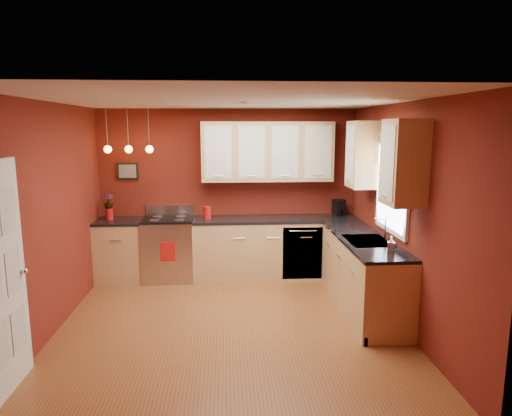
{
  "coord_description": "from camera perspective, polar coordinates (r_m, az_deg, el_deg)",
  "views": [
    {
      "loc": [
        -0.03,
        -5.06,
        2.31
      ],
      "look_at": [
        0.37,
        1.0,
        1.24
      ],
      "focal_mm": 32.0,
      "sensor_mm": 36.0,
      "label": 1
    }
  ],
  "objects": [
    {
      "name": "red_vase",
      "position": [
        7.23,
        -17.87,
        -0.71
      ],
      "size": [
        0.11,
        0.11,
        0.17
      ],
      "primitive_type": "cylinder",
      "color": "#B21313",
      "rests_on": "counter_back_left"
    },
    {
      "name": "sink",
      "position": [
        5.8,
        13.79,
        -4.2
      ],
      "size": [
        0.5,
        0.7,
        0.33
      ],
      "color": "#999A9F",
      "rests_on": "counter_right"
    },
    {
      "name": "window",
      "position": [
        5.75,
        16.71,
        3.38
      ],
      "size": [
        0.06,
        1.02,
        1.22
      ],
      "color": "white",
      "rests_on": "wall_right"
    },
    {
      "name": "gas_range",
      "position": [
        7.15,
        -10.8,
        -4.99
      ],
      "size": [
        0.76,
        0.64,
        1.11
      ],
      "color": "#B4B3B8",
      "rests_on": "floor"
    },
    {
      "name": "floor",
      "position": [
        5.56,
        -3.19,
        -14.56
      ],
      "size": [
        4.2,
        4.2,
        0.0
      ],
      "primitive_type": "plane",
      "color": "brown",
      "rests_on": "ground"
    },
    {
      "name": "counter_right",
      "position": [
        5.94,
        13.34,
        -3.81
      ],
      "size": [
        0.62,
        2.1,
        0.04
      ],
      "primitive_type": "cube",
      "color": "black",
      "rests_on": "base_cabinets_right"
    },
    {
      "name": "pendant_lights",
      "position": [
        6.96,
        -15.63,
        7.15
      ],
      "size": [
        0.71,
        0.11,
        0.66
      ],
      "color": "#999A9F",
      "rests_on": "ceiling"
    },
    {
      "name": "ceiling",
      "position": [
        5.07,
        -3.48,
        13.27
      ],
      "size": [
        4.0,
        4.2,
        0.02
      ],
      "primitive_type": "cube",
      "color": "beige",
      "rests_on": "wall_back"
    },
    {
      "name": "wall_left",
      "position": [
        5.52,
        -24.57,
        -1.45
      ],
      "size": [
        0.02,
        4.2,
        2.6
      ],
      "primitive_type": "cube",
      "color": "maroon",
      "rests_on": "floor"
    },
    {
      "name": "wall_right",
      "position": [
        5.54,
        17.82,
        -0.98
      ],
      "size": [
        0.02,
        4.2,
        2.6
      ],
      "primitive_type": "cube",
      "color": "maroon",
      "rests_on": "floor"
    },
    {
      "name": "coffee_maker",
      "position": [
        7.33,
        10.33,
        -0.01
      ],
      "size": [
        0.21,
        0.21,
        0.25
      ],
      "rotation": [
        0.0,
        0.0,
        0.28
      ],
      "color": "black",
      "rests_on": "counter_back_right"
    },
    {
      "name": "base_cabinets_right",
      "position": [
        6.07,
        13.16,
        -8.12
      ],
      "size": [
        0.6,
        2.1,
        0.9
      ],
      "primitive_type": "cube",
      "color": "tan",
      "rests_on": "floor"
    },
    {
      "name": "upper_cabinets_right",
      "position": [
        5.71,
        15.33,
        6.03
      ],
      "size": [
        0.35,
        1.95,
        0.9
      ],
      "primitive_type": "cube",
      "color": "tan",
      "rests_on": "wall_right"
    },
    {
      "name": "counter_back_left",
      "position": [
        7.18,
        -16.7,
        -1.58
      ],
      "size": [
        0.7,
        0.62,
        0.04
      ],
      "primitive_type": "cube",
      "color": "black",
      "rests_on": "base_cabinets_back_left"
    },
    {
      "name": "wall_picture",
      "position": [
        7.33,
        -15.74,
        4.46
      ],
      "size": [
        0.32,
        0.03,
        0.26
      ],
      "primitive_type": "cube",
      "color": "black",
      "rests_on": "wall_back"
    },
    {
      "name": "red_canister",
      "position": [
        6.95,
        -6.1,
        -0.6
      ],
      "size": [
        0.13,
        0.13,
        0.19
      ],
      "color": "#B21313",
      "rests_on": "counter_back_right"
    },
    {
      "name": "dish_towel",
      "position": [
        6.82,
        -11.0,
        -5.39
      ],
      "size": [
        0.21,
        0.01,
        0.29
      ],
      "primitive_type": "cube",
      "color": "#B21313",
      "rests_on": "gas_range"
    },
    {
      "name": "wall_front",
      "position": [
        3.13,
        -3.01,
        -8.86
      ],
      "size": [
        4.0,
        0.02,
        2.6
      ],
      "primitive_type": "cube",
      "color": "maroon",
      "rests_on": "floor"
    },
    {
      "name": "wall_back",
      "position": [
        7.23,
        -3.47,
        1.95
      ],
      "size": [
        4.0,
        0.02,
        2.6
      ],
      "primitive_type": "cube",
      "color": "maroon",
      "rests_on": "floor"
    },
    {
      "name": "flowers",
      "position": [
        7.2,
        -17.94,
        0.74
      ],
      "size": [
        0.17,
        0.17,
        0.24
      ],
      "primitive_type": "imported",
      "rotation": [
        0.0,
        0.0,
        0.42
      ],
      "color": "#B21313",
      "rests_on": "red_vase"
    },
    {
      "name": "soap_pump",
      "position": [
        5.3,
        16.53,
        -4.4
      ],
      "size": [
        0.1,
        0.1,
        0.18
      ],
      "primitive_type": "imported",
      "rotation": [
        0.0,
        0.0,
        -0.28
      ],
      "color": "white",
      "rests_on": "counter_right"
    },
    {
      "name": "dishwasher_front",
      "position": [
        6.92,
        5.83,
        -5.64
      ],
      "size": [
        0.6,
        0.02,
        0.8
      ],
      "primitive_type": "cube",
      "color": "#B4B3B8",
      "rests_on": "base_cabinets_back_right"
    },
    {
      "name": "base_cabinets_back_left",
      "position": [
        7.29,
        -16.52,
        -5.21
      ],
      "size": [
        0.7,
        0.6,
        0.9
      ],
      "primitive_type": "cube",
      "color": "tan",
      "rests_on": "floor"
    },
    {
      "name": "door_left_wall",
      "position": [
        4.5,
        -29.33,
        -7.88
      ],
      "size": [
        0.12,
        0.82,
        2.05
      ],
      "color": "white",
      "rests_on": "floor"
    },
    {
      "name": "base_cabinets_back_right",
      "position": [
        7.15,
        2.51,
        -5.09
      ],
      "size": [
        2.54,
        0.6,
        0.9
      ],
      "primitive_type": "cube",
      "color": "tan",
      "rests_on": "floor"
    },
    {
      "name": "upper_cabinets_back",
      "position": [
        7.02,
        1.43,
        7.06
      ],
      "size": [
        2.0,
        0.35,
        0.9
      ],
      "primitive_type": "cube",
      "color": "tan",
      "rests_on": "wall_back"
    },
    {
      "name": "counter_back_right",
      "position": [
        7.04,
        2.54,
        -1.4
      ],
      "size": [
        2.54,
        0.62,
        0.04
      ],
      "primitive_type": "cube",
      "color": "black",
      "rests_on": "base_cabinets_back_right"
    }
  ]
}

